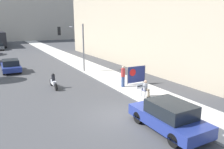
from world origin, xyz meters
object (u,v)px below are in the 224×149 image
Objects in this scene: motorcycle_on_road at (53,82)px; protest_banner at (136,74)px; seated_protester at (146,88)px; jogger_on_sidewalk at (123,76)px; car_on_road_nearest at (11,66)px; parked_car_curbside at (169,116)px; traffic_light_pole at (74,40)px.

protest_banner is at bearing -20.54° from motorcycle_on_road.
seated_protester is 2.98m from jogger_on_sidewalk.
car_on_road_nearest is (-7.70, 14.07, -0.08)m from seated_protester.
parked_car_curbside is at bearing -72.53° from car_on_road_nearest.
traffic_light_pole reaches higher than protest_banner.
seated_protester is 0.24× the size of traffic_light_pole.
traffic_light_pole reaches higher than motorcycle_on_road.
seated_protester is 7.67m from motorcycle_on_road.
protest_banner reaches higher than car_on_road_nearest.
jogger_on_sidewalk is 0.43× the size of car_on_road_nearest.
car_on_road_nearest is at bearing 149.26° from traffic_light_pole.
parked_car_curbside is 1.94× the size of motorcycle_on_road.
car_on_road_nearest is at bearing 139.74° from seated_protester.
protest_banner reaches higher than seated_protester.
traffic_light_pole is (-3.04, 7.20, 2.61)m from protest_banner.
seated_protester is 0.28× the size of parked_car_curbside.
motorcycle_on_road is (-3.23, 10.08, -0.21)m from parked_car_curbside.
seated_protester is 0.55× the size of motorcycle_on_road.
traffic_light_pole is at bearing -116.73° from jogger_on_sidewalk.
protest_banner is 0.85× the size of motorcycle_on_road.
traffic_light_pole reaches higher than parked_car_curbside.
motorcycle_on_road is at bearing -126.56° from traffic_light_pole.
jogger_on_sidewalk is 0.79× the size of motorcycle_on_road.
car_on_road_nearest is (-9.14, 10.82, -0.23)m from protest_banner.
traffic_light_pole is at bearing 112.94° from protest_banner.
seated_protester is 16.04m from car_on_road_nearest.
protest_banner is 0.44× the size of parked_car_curbside.
seated_protester is 0.69× the size of jogger_on_sidewalk.
jogger_on_sidewalk reaches higher than protest_banner.
protest_banner reaches higher than motorcycle_on_road.
jogger_on_sidewalk is at bearing -169.35° from protest_banner.
parked_car_curbside is at bearing -113.62° from protest_banner.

